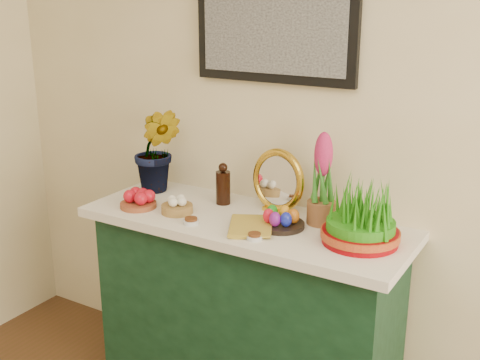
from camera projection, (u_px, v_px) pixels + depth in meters
name	position (u px, v px, depth m)	size (l,w,h in m)	color
sideboard	(246.00, 316.00, 2.66)	(1.30, 0.45, 0.85)	#163E25
tablecloth	(246.00, 222.00, 2.53)	(1.40, 0.55, 0.04)	silver
hyacinth_green	(157.00, 136.00, 2.79)	(0.27, 0.23, 0.53)	#307A23
apple_bowl	(138.00, 200.00, 2.64)	(0.21, 0.21, 0.08)	brown
garlic_basket	(177.00, 206.00, 2.57)	(0.14, 0.14, 0.08)	olive
vinegar_cruet	(223.00, 186.00, 2.67)	(0.06, 0.06, 0.19)	black
mirror	(278.00, 181.00, 2.57)	(0.28, 0.12, 0.28)	gold
book	(229.00, 225.00, 2.40)	(0.15, 0.22, 0.03)	#B49733
spice_dish_left	(191.00, 221.00, 2.46)	(0.06, 0.06, 0.03)	silver
spice_dish_right	(254.00, 237.00, 2.30)	(0.06, 0.06, 0.03)	silver
egg_plate	(280.00, 220.00, 2.41)	(0.20, 0.20, 0.08)	black
hyacinth_pink	(322.00, 183.00, 2.41)	(0.12, 0.12, 0.38)	brown
wheatgrass_sabzeh	(361.00, 216.00, 2.24)	(0.30, 0.30, 0.24)	#850208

